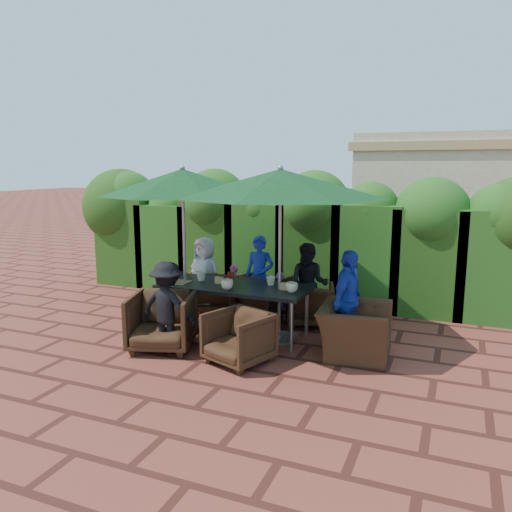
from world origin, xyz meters
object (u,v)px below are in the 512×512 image
at_px(umbrella_right, 280,184).
at_px(chair_near_right, 239,335).
at_px(chair_near_left, 162,319).
at_px(chair_far_right, 311,302).
at_px(dining_table, 234,290).
at_px(chair_far_mid, 264,293).
at_px(chair_end_right, 355,322).
at_px(chair_far_left, 212,289).
at_px(umbrella_left, 183,183).

bearing_deg(umbrella_right, chair_near_right, -100.90).
bearing_deg(chair_near_left, chair_far_right, 31.47).
height_order(dining_table, chair_far_right, dining_table).
distance_m(dining_table, chair_far_mid, 1.07).
xyz_separation_m(umbrella_right, chair_far_mid, (-0.63, 1.00, -1.83)).
xyz_separation_m(chair_far_mid, chair_end_right, (1.72, -1.15, 0.06)).
relative_size(chair_far_left, chair_far_right, 1.10).
bearing_deg(chair_far_mid, chair_near_left, 84.63).
bearing_deg(chair_far_mid, umbrella_right, 137.25).
xyz_separation_m(chair_far_left, chair_far_right, (1.78, -0.06, -0.04)).
bearing_deg(chair_far_left, chair_far_right, 157.23).
xyz_separation_m(umbrella_left, chair_far_mid, (0.84, 1.09, -1.83)).
height_order(umbrella_right, chair_far_left, umbrella_right).
height_order(dining_table, umbrella_right, umbrella_right).
bearing_deg(chair_far_mid, chair_end_right, 161.70).
relative_size(chair_far_right, chair_end_right, 0.70).
distance_m(umbrella_left, chair_far_mid, 2.29).
height_order(chair_far_left, chair_far_right, chair_far_left).
height_order(chair_far_left, chair_near_right, chair_far_left).
bearing_deg(chair_near_left, dining_table, 35.84).
xyz_separation_m(umbrella_left, chair_near_right, (1.28, -0.89, -1.85)).
bearing_deg(chair_near_left, chair_near_right, -20.51).
height_order(dining_table, chair_far_left, chair_far_left).
bearing_deg(chair_end_right, chair_far_left, 63.52).
bearing_deg(chair_far_right, chair_near_left, 33.47).
height_order(umbrella_right, chair_near_right, umbrella_right).
distance_m(umbrella_left, chair_end_right, 3.12).
bearing_deg(chair_far_right, chair_near_right, 62.39).
height_order(chair_far_left, chair_near_left, chair_near_left).
relative_size(dining_table, chair_near_left, 2.59).
relative_size(chair_far_left, chair_near_right, 1.08).
relative_size(umbrella_right, chair_near_right, 4.03).
bearing_deg(dining_table, chair_near_right, -62.10).
distance_m(umbrella_right, chair_near_right, 2.10).
bearing_deg(chair_near_right, chair_near_left, -162.51).
height_order(chair_far_mid, chair_far_right, chair_far_mid).
distance_m(chair_far_left, chair_near_left, 1.87).
height_order(umbrella_left, chair_near_right, umbrella_left).
bearing_deg(umbrella_left, chair_near_left, -81.84).
xyz_separation_m(dining_table, chair_near_right, (0.50, -0.95, -0.31)).
relative_size(dining_table, chair_far_mid, 2.85).
distance_m(chair_far_mid, chair_near_left, 2.05).
distance_m(umbrella_right, chair_near_left, 2.42).
height_order(umbrella_left, umbrella_right, same).
xyz_separation_m(dining_table, chair_far_left, (-0.87, 0.97, -0.28)).
bearing_deg(chair_far_mid, chair_near_right, 117.81).
bearing_deg(umbrella_left, chair_far_mid, 52.16).
bearing_deg(chair_near_right, chair_far_mid, 122.99).
bearing_deg(umbrella_right, chair_far_mid, 121.90).
distance_m(dining_table, umbrella_left, 1.73).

